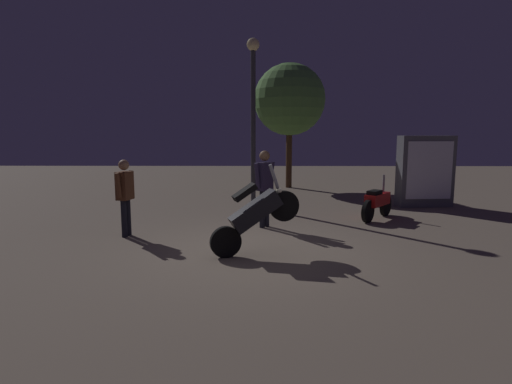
# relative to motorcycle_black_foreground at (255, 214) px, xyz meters

# --- Properties ---
(ground_plane) EXTENTS (40.00, 40.00, 0.00)m
(ground_plane) POSITION_rel_motorcycle_black_foreground_xyz_m (-0.04, 0.18, -0.74)
(ground_plane) COLOR #756656
(motorcycle_black_foreground) EXTENTS (1.60, 0.64, 1.63)m
(motorcycle_black_foreground) POSITION_rel_motorcycle_black_foreground_xyz_m (0.00, 0.00, 0.00)
(motorcycle_black_foreground) COLOR black
(motorcycle_black_foreground) RESTS_ON ground_plane
(motorcycle_red_parked_left) EXTENTS (1.11, 1.36, 1.11)m
(motorcycle_red_parked_left) POSITION_rel_motorcycle_black_foreground_xyz_m (3.06, 3.14, -0.31)
(motorcycle_red_parked_left) COLOR black
(motorcycle_red_parked_left) RESTS_ON ground_plane
(person_rider_beside) EXTENTS (0.52, 0.55, 1.78)m
(person_rider_beside) POSITION_rel_motorcycle_black_foreground_xyz_m (0.19, 2.22, 0.33)
(person_rider_beside) COLOR black
(person_rider_beside) RESTS_ON ground_plane
(person_bystander_far) EXTENTS (0.31, 0.66, 1.63)m
(person_bystander_far) POSITION_rel_motorcycle_black_foreground_xyz_m (-2.75, 1.32, 0.22)
(person_bystander_far) COLOR black
(person_bystander_far) RESTS_ON ground_plane
(streetlamp_near) EXTENTS (0.36, 0.36, 4.80)m
(streetlamp_near) POSITION_rel_motorcycle_black_foreground_xyz_m (-0.12, 4.75, 2.32)
(streetlamp_near) COLOR #38383D
(streetlamp_near) RESTS_ON ground_plane
(tree_left_bg) EXTENTS (2.79, 2.79, 4.87)m
(tree_left_bg) POSITION_rel_motorcycle_black_foreground_xyz_m (1.23, 9.32, 2.71)
(tree_left_bg) COLOR #4C331E
(tree_left_bg) RESTS_ON ground_plane
(kiosk_billboard) EXTENTS (1.64, 0.66, 2.10)m
(kiosk_billboard) POSITION_rel_motorcycle_black_foreground_xyz_m (4.99, 5.06, 0.31)
(kiosk_billboard) COLOR #595960
(kiosk_billboard) RESTS_ON ground_plane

